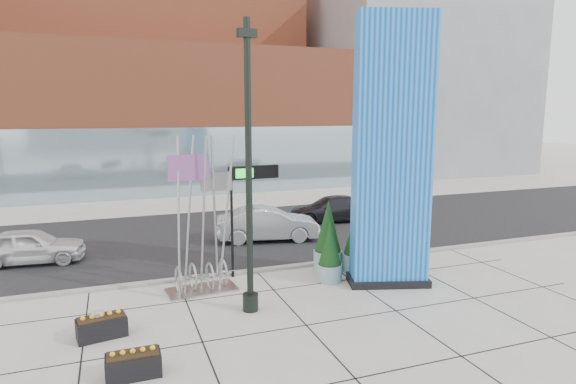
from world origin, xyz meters
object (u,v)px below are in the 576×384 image
object	(u,v)px
lamp_post	(249,197)
car_white_west	(30,246)
public_art_sculpture	(201,251)
overhead_street_sign	(250,182)
concrete_bollard	(98,324)
car_silver_mid	(268,224)
blue_pylon	(392,158)

from	to	relation	value
lamp_post	car_white_west	distance (m)	10.81
public_art_sculpture	overhead_street_sign	distance (m)	3.12
lamp_post	overhead_street_sign	xyz separation A→B (m)	(0.93, 3.21, -0.02)
public_art_sculpture	lamp_post	bearing A→B (deg)	-68.40
concrete_bollard	car_silver_mid	bearing A→B (deg)	46.79
blue_pylon	lamp_post	bearing A→B (deg)	-156.44
blue_pylon	overhead_street_sign	world-z (taller)	blue_pylon
overhead_street_sign	blue_pylon	bearing A→B (deg)	-36.03
lamp_post	public_art_sculpture	bearing A→B (deg)	116.54
public_art_sculpture	car_silver_mid	distance (m)	6.89
lamp_post	car_white_west	world-z (taller)	lamp_post
car_silver_mid	public_art_sculpture	bearing A→B (deg)	153.98
public_art_sculpture	concrete_bollard	size ratio (longest dim) A/B	7.77
blue_pylon	public_art_sculpture	distance (m)	7.28
lamp_post	concrete_bollard	world-z (taller)	lamp_post
overhead_street_sign	car_white_west	world-z (taller)	overhead_street_sign
lamp_post	public_art_sculpture	size ratio (longest dim) A/B	1.63
blue_pylon	concrete_bollard	size ratio (longest dim) A/B	13.58
overhead_street_sign	concrete_bollard	bearing A→B (deg)	-152.39
blue_pylon	car_silver_mid	size ratio (longest dim) A/B	1.93
concrete_bollard	lamp_post	bearing A→B (deg)	2.71
public_art_sculpture	overhead_street_sign	size ratio (longest dim) A/B	1.30
concrete_bollard	overhead_street_sign	world-z (taller)	overhead_street_sign
car_white_west	concrete_bollard	bearing A→B (deg)	-155.39
overhead_street_sign	public_art_sculpture	bearing A→B (deg)	-158.85
concrete_bollard	car_silver_mid	distance (m)	10.84
overhead_street_sign	car_silver_mid	size ratio (longest dim) A/B	0.85
concrete_bollard	car_silver_mid	world-z (taller)	car_silver_mid
overhead_street_sign	car_white_west	xyz separation A→B (m)	(-8.04, 4.40, -2.84)
concrete_bollard	blue_pylon	bearing A→B (deg)	4.87
lamp_post	overhead_street_sign	distance (m)	3.35
concrete_bollard	overhead_street_sign	size ratio (longest dim) A/B	0.17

